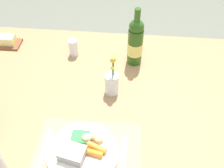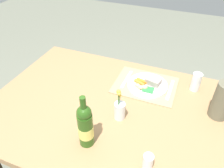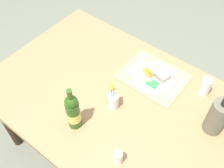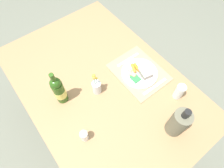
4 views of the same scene
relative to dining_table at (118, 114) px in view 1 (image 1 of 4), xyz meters
name	(u,v)px [view 1 (image 1 of 4)]	position (x,y,z in m)	size (l,w,h in m)	color
dining_table	(118,114)	(0.00, 0.00, 0.00)	(1.58, 1.06, 0.75)	#A27A50
placemat	(87,157)	(-0.10, -0.28, 0.09)	(0.41, 0.33, 0.01)	tan
dinner_plate	(82,151)	(-0.12, -0.27, 0.10)	(0.27, 0.27, 0.06)	white
fork	(43,153)	(-0.27, -0.29, 0.09)	(0.02, 0.22, 0.01)	silver
knife	(123,161)	(0.04, -0.29, 0.09)	(0.02, 0.21, 0.01)	silver
flower_vase	(112,82)	(-0.04, 0.06, 0.15)	(0.06, 0.06, 0.21)	silver
butter_dish	(8,42)	(-0.64, 0.36, 0.11)	(0.13, 0.10, 0.06)	brown
salt_shaker	(73,47)	(-0.27, 0.32, 0.13)	(0.05, 0.05, 0.09)	white
wine_bottle	(135,42)	(0.06, 0.29, 0.21)	(0.08, 0.08, 0.31)	#2A5417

